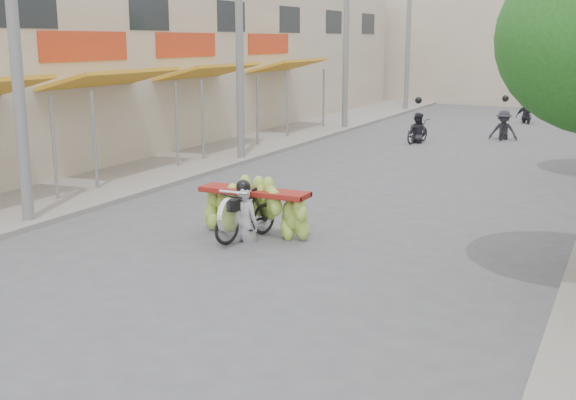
{
  "coord_description": "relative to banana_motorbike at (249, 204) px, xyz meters",
  "views": [
    {
      "loc": [
        5.79,
        -7.77,
        3.79
      ],
      "look_at": [
        0.56,
        3.07,
        1.1
      ],
      "focal_mm": 45.0,
      "sensor_mm": 36.0,
      "label": 1
    }
  ],
  "objects": [
    {
      "name": "utility_pole_near",
      "position": [
        -4.62,
        -1.13,
        3.35
      ],
      "size": [
        0.6,
        0.24,
        8.0
      ],
      "color": "slate",
      "rests_on": "ground"
    },
    {
      "name": "banana_motorbike",
      "position": [
        0.0,
        0.0,
        0.0
      ],
      "size": [
        2.23,
        1.85,
        1.98
      ],
      "color": "black",
      "rests_on": "ground"
    },
    {
      "name": "utility_pole_far",
      "position": [
        -4.62,
        16.87,
        3.35
      ],
      "size": [
        0.6,
        0.24,
        8.0
      ],
      "color": "slate",
      "rests_on": "ground"
    },
    {
      "name": "shophouse_row_left",
      "position": [
        -11.2,
        9.85,
        2.33
      ],
      "size": [
        9.77,
        40.0,
        6.0
      ],
      "color": "#BAAB93",
      "rests_on": "ground"
    },
    {
      "name": "sidewalk_left",
      "position": [
        -6.22,
        10.87,
        -0.61
      ],
      "size": [
        4.0,
        60.0,
        0.12
      ],
      "primitive_type": "cube",
      "color": "gray",
      "rests_on": "ground"
    },
    {
      "name": "far_building",
      "position": [
        0.78,
        33.87,
        2.83
      ],
      "size": [
        20.0,
        6.0,
        7.0
      ],
      "primitive_type": "cube",
      "color": "#BAAB93",
      "rests_on": "ground"
    },
    {
      "name": "bg_motorbike_b",
      "position": [
        2.04,
        16.57,
        0.2
      ],
      "size": [
        1.07,
        1.52,
        1.95
      ],
      "color": "black",
      "rests_on": "ground"
    },
    {
      "name": "bg_motorbike_a",
      "position": [
        -0.72,
        14.31,
        0.08
      ],
      "size": [
        0.86,
        1.6,
        1.95
      ],
      "color": "black",
      "rests_on": "ground"
    },
    {
      "name": "utility_pole_back",
      "position": [
        -4.62,
        25.87,
        3.35
      ],
      "size": [
        0.6,
        0.24,
        8.0
      ],
      "color": "slate",
      "rests_on": "ground"
    },
    {
      "name": "ground",
      "position": [
        0.78,
        -4.13,
        -0.67
      ],
      "size": [
        120.0,
        120.0,
        0.0
      ],
      "primitive_type": "plane",
      "color": "#515155",
      "rests_on": "ground"
    },
    {
      "name": "utility_pole_mid",
      "position": [
        -4.62,
        7.87,
        3.35
      ],
      "size": [
        0.6,
        0.24,
        8.0
      ],
      "color": "slate",
      "rests_on": "ground"
    },
    {
      "name": "bg_motorbike_c",
      "position": [
        2.06,
        22.72,
        0.16
      ],
      "size": [
        1.09,
        1.53,
        1.95
      ],
      "color": "black",
      "rests_on": "ground"
    }
  ]
}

